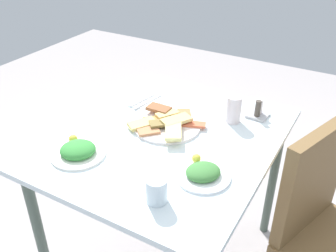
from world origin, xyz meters
The scene contains 11 objects.
dining_table centered at (0.00, 0.00, 0.68)m, with size 1.03×0.86×0.77m.
dining_chair centered at (-0.09, 0.68, 0.52)m, with size 0.53×0.53×0.91m.
pide_platter centered at (-0.06, -0.05, 0.79)m, with size 0.30×0.31×0.04m.
salad_plate_greens centered at (0.29, -0.24, 0.79)m, with size 0.21×0.21×0.05m.
salad_plate_rice centered at (0.17, 0.24, 0.79)m, with size 0.20×0.20×0.05m.
soda_can centered at (-0.25, 0.19, 0.83)m, with size 0.07×0.07×0.12m, color silver.
drinking_glass centered at (0.36, 0.16, 0.82)m, with size 0.07×0.07×0.09m, color silver.
paper_napkin centered at (-0.21, -0.25, 0.77)m, with size 0.14×0.14×0.00m, color white.
fork centered at (-0.21, -0.27, 0.78)m, with size 0.17×0.02×0.01m, color silver.
spoon centered at (-0.21, -0.24, 0.78)m, with size 0.19×0.01×0.01m, color silver.
condiment_caddy centered at (-0.34, 0.27, 0.80)m, with size 0.09×0.09×0.09m.
Camera 1 is at (1.15, 0.66, 1.62)m, focal length 40.17 mm.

